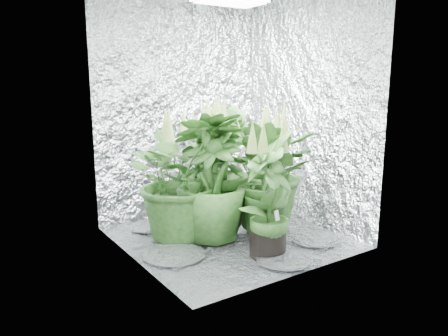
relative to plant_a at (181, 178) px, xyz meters
The scene contains 11 objects.
ground 0.63m from the plant_a, 29.30° to the right, with size 1.60×1.60×0.00m, color silver.
walls 0.63m from the plant_a, 29.30° to the right, with size 1.62×1.62×2.00m.
plant_a is the anchor object (origin of this frame).
plant_b 0.58m from the plant_a, 46.20° to the left, with size 0.65×0.65×0.98m.
plant_c 0.41m from the plant_a, ahead, with size 0.57×0.57×1.11m.
plant_d 0.25m from the plant_a, 40.65° to the right, with size 0.68×0.68×1.09m.
plant_e 0.72m from the plant_a, 15.32° to the right, with size 1.19×1.19×1.07m.
plant_f 0.73m from the plant_a, 61.33° to the right, with size 0.65×0.65×0.98m.
plant_g 0.68m from the plant_a, 34.40° to the right, with size 0.59×0.59×1.01m.
circulation_fan 0.97m from the plant_a, ahead, with size 0.18×0.34×0.40m.
plant_label 0.81m from the plant_a, 58.73° to the right, with size 0.05×0.01×0.07m, color white.
Camera 1 is at (-1.88, -2.73, 1.26)m, focal length 35.00 mm.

